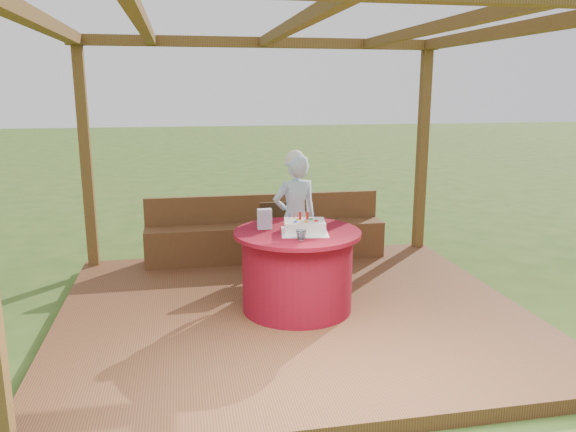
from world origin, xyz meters
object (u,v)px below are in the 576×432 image
object	(u,v)px
gift_bag	(265,219)
drinking_glass	(301,235)
elderly_woman	(295,216)
bench	(266,238)
table	(297,270)
chair	(278,237)
birthday_cake	(305,226)

from	to	relation	value
gift_bag	drinking_glass	xyz separation A→B (m)	(0.26, -0.47, -0.05)
elderly_woman	gift_bag	bearing A→B (deg)	-122.39
elderly_woman	gift_bag	distance (m)	0.84
elderly_woman	drinking_glass	distance (m)	1.19
bench	elderly_woman	size ratio (longest dim) A/B	2.04
gift_bag	bench	bearing A→B (deg)	82.27
bench	table	bearing A→B (deg)	-88.65
chair	drinking_glass	world-z (taller)	drinking_glass
birthday_cake	gift_bag	xyz separation A→B (m)	(-0.35, 0.21, 0.04)
birthday_cake	gift_bag	bearing A→B (deg)	148.41
gift_bag	drinking_glass	world-z (taller)	gift_bag
elderly_woman	drinking_glass	world-z (taller)	elderly_woman
table	elderly_woman	bearing A→B (deg)	79.85
birthday_cake	drinking_glass	distance (m)	0.27
chair	drinking_glass	size ratio (longest dim) A/B	8.69
bench	drinking_glass	size ratio (longest dim) A/B	31.22
table	gift_bag	distance (m)	0.59
table	elderly_woman	distance (m)	0.92
bench	elderly_woman	world-z (taller)	elderly_woman
table	birthday_cake	size ratio (longest dim) A/B	2.44
birthday_cake	gift_bag	size ratio (longest dim) A/B	2.57
chair	elderly_woman	world-z (taller)	elderly_woman
chair	elderly_woman	xyz separation A→B (m)	(0.15, -0.24, 0.29)
elderly_woman	birthday_cake	size ratio (longest dim) A/B	2.95
chair	birthday_cake	xyz separation A→B (m)	(0.05, -1.16, 0.40)
bench	chair	distance (m)	0.67
birthday_cake	drinking_glass	bearing A→B (deg)	-109.27
elderly_woman	birthday_cake	bearing A→B (deg)	-96.03
birthday_cake	gift_bag	world-z (taller)	gift_bag
bench	drinking_glass	distance (m)	2.13
bench	gift_bag	bearing A→B (deg)	-99.07
gift_bag	drinking_glass	bearing A→B (deg)	-59.74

